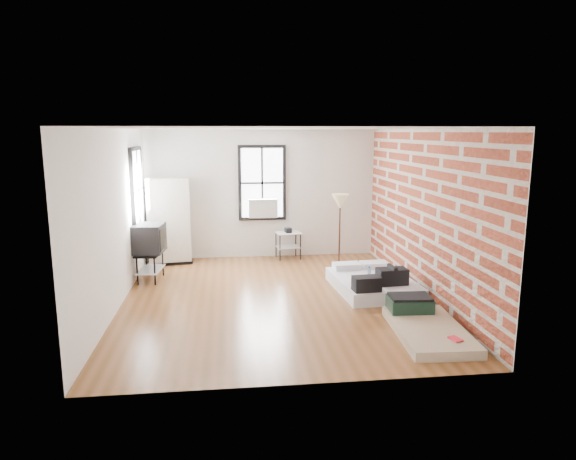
{
  "coord_description": "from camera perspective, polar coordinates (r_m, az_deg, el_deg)",
  "views": [
    {
      "loc": [
        -0.75,
        -8.19,
        2.75
      ],
      "look_at": [
        0.25,
        0.3,
        1.11
      ],
      "focal_mm": 32.0,
      "sensor_mm": 36.0,
      "label": 1
    }
  ],
  "objects": [
    {
      "name": "mattress_bare",
      "position": [
        7.53,
        14.87,
        -10.01
      ],
      "size": [
        0.99,
        1.74,
        0.37
      ],
      "rotation": [
        0.0,
        0.0,
        -0.06
      ],
      "color": "#C5AE8E",
      "rests_on": "ground"
    },
    {
      "name": "room_shell",
      "position": [
        8.67,
        -0.2,
        4.17
      ],
      "size": [
        5.02,
        6.02,
        2.8
      ],
      "color": "silver",
      "rests_on": "ground"
    },
    {
      "name": "mattress_main",
      "position": [
        9.15,
        9.43,
        -5.77
      ],
      "size": [
        1.38,
        1.8,
        0.55
      ],
      "rotation": [
        0.0,
        0.0,
        0.07
      ],
      "color": "white",
      "rests_on": "ground"
    },
    {
      "name": "floor_lamp",
      "position": [
        10.13,
        5.81,
        2.7
      ],
      "size": [
        0.33,
        0.33,
        1.55
      ],
      "color": "black",
      "rests_on": "ground"
    },
    {
      "name": "side_table",
      "position": [
        11.22,
        0.01,
        -0.86
      ],
      "size": [
        0.58,
        0.49,
        0.69
      ],
      "rotation": [
        0.0,
        0.0,
        0.15
      ],
      "color": "black",
      "rests_on": "ground"
    },
    {
      "name": "ground",
      "position": [
        8.67,
        -1.45,
        -7.61
      ],
      "size": [
        6.0,
        6.0,
        0.0
      ],
      "primitive_type": "plane",
      "color": "brown",
      "rests_on": "ground"
    },
    {
      "name": "wardrobe",
      "position": [
        11.07,
        -13.13,
        0.97
      ],
      "size": [
        0.97,
        0.64,
        1.81
      ],
      "rotation": [
        0.0,
        0.0,
        0.14
      ],
      "color": "black",
      "rests_on": "ground"
    },
    {
      "name": "tv_stand",
      "position": [
        9.85,
        -15.15,
        -1.11
      ],
      "size": [
        0.59,
        0.8,
        1.07
      ],
      "rotation": [
        0.0,
        0.0,
        -0.11
      ],
      "color": "black",
      "rests_on": "ground"
    }
  ]
}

